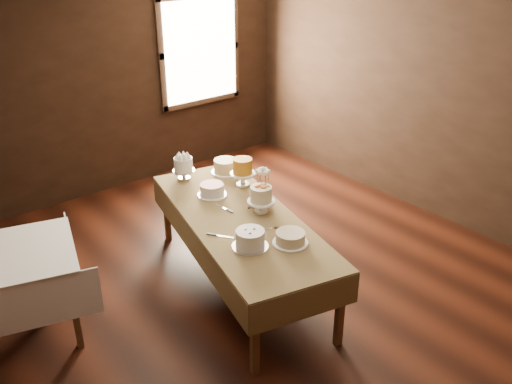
% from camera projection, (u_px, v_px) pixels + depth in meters
% --- Properties ---
extents(floor, '(5.00, 6.00, 0.01)m').
position_uv_depth(floor, '(269.00, 290.00, 5.12)').
color(floor, black).
rests_on(floor, ground).
extents(wall_back, '(5.00, 0.02, 2.80)m').
position_uv_depth(wall_back, '(110.00, 80.00, 6.59)').
color(wall_back, black).
rests_on(wall_back, ground).
extents(wall_right, '(0.02, 6.00, 2.80)m').
position_uv_depth(wall_right, '(445.00, 97.00, 5.93)').
color(wall_right, black).
rests_on(wall_right, ground).
extents(window, '(1.10, 0.05, 1.30)m').
position_uv_depth(window, '(201.00, 51.00, 7.20)').
color(window, '#FFEABF').
rests_on(window, wall_back).
extents(display_table, '(1.46, 2.52, 0.73)m').
position_uv_depth(display_table, '(240.00, 222.00, 4.91)').
color(display_table, '#4B2F1B').
rests_on(display_table, ground).
extents(side_table, '(1.13, 1.13, 0.77)m').
position_uv_depth(side_table, '(15.00, 263.00, 4.30)').
color(side_table, '#4B2F1B').
rests_on(side_table, ground).
extents(cake_meringue, '(0.23, 0.23, 0.25)m').
position_uv_depth(cake_meringue, '(184.00, 169.00, 5.57)').
color(cake_meringue, silver).
rests_on(cake_meringue, display_table).
extents(cake_speckled, '(0.31, 0.31, 0.14)m').
position_uv_depth(cake_speckled, '(225.00, 166.00, 5.74)').
color(cake_speckled, white).
rests_on(cake_speckled, display_table).
extents(cake_lattice, '(0.32, 0.32, 0.11)m').
position_uv_depth(cake_lattice, '(212.00, 190.00, 5.25)').
color(cake_lattice, white).
rests_on(cake_lattice, display_table).
extents(cake_caramel, '(0.26, 0.26, 0.30)m').
position_uv_depth(cake_caramel, '(243.00, 173.00, 5.43)').
color(cake_caramel, white).
rests_on(cake_caramel, display_table).
extents(cake_flowers, '(0.26, 0.26, 0.26)m').
position_uv_depth(cake_flowers, '(261.00, 201.00, 4.92)').
color(cake_flowers, white).
rests_on(cake_flowers, display_table).
extents(cake_swirl, '(0.31, 0.31, 0.15)m').
position_uv_depth(cake_swirl, '(250.00, 239.00, 4.39)').
color(cake_swirl, silver).
rests_on(cake_swirl, display_table).
extents(cake_cream, '(0.33, 0.33, 0.10)m').
position_uv_depth(cake_cream, '(290.00, 238.00, 4.45)').
color(cake_cream, white).
rests_on(cake_cream, display_table).
extents(cake_server_a, '(0.24, 0.06, 0.01)m').
position_uv_depth(cake_server_a, '(264.00, 230.00, 4.66)').
color(cake_server_a, silver).
rests_on(cake_server_a, display_table).
extents(cake_server_b, '(0.15, 0.22, 0.01)m').
position_uv_depth(cake_server_b, '(293.00, 231.00, 4.65)').
color(cake_server_b, silver).
rests_on(cake_server_b, display_table).
extents(cake_server_c, '(0.04, 0.24, 0.01)m').
position_uv_depth(cake_server_c, '(221.00, 207.00, 5.05)').
color(cake_server_c, silver).
rests_on(cake_server_c, display_table).
extents(cake_server_d, '(0.22, 0.15, 0.01)m').
position_uv_depth(cake_server_d, '(254.00, 201.00, 5.16)').
color(cake_server_d, silver).
rests_on(cake_server_d, display_table).
extents(cake_server_e, '(0.16, 0.21, 0.01)m').
position_uv_depth(cake_server_e, '(225.00, 236.00, 4.56)').
color(cake_server_e, silver).
rests_on(cake_server_e, display_table).
extents(flower_vase, '(0.17, 0.17, 0.15)m').
position_uv_depth(flower_vase, '(263.00, 196.00, 5.09)').
color(flower_vase, '#2D2823').
rests_on(flower_vase, display_table).
extents(flower_bouquet, '(0.14, 0.14, 0.20)m').
position_uv_depth(flower_bouquet, '(263.00, 177.00, 5.01)').
color(flower_bouquet, white).
rests_on(flower_bouquet, flower_vase).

